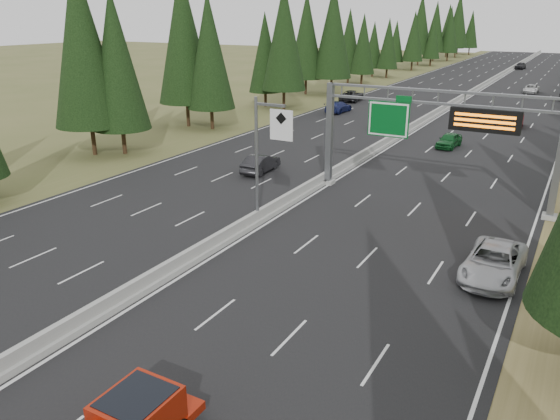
% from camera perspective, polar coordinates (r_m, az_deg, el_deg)
% --- Properties ---
extents(road, '(32.00, 260.00, 0.08)m').
position_cam_1_polar(road, '(85.36, 17.69, 10.40)').
color(road, black).
rests_on(road, ground).
extents(shoulder_left, '(3.60, 260.00, 0.06)m').
position_cam_1_polar(shoulder_left, '(90.63, 6.46, 11.69)').
color(shoulder_left, '#4F5628').
rests_on(shoulder_left, ground).
extents(median_barrier, '(0.70, 260.00, 0.85)m').
position_cam_1_polar(median_barrier, '(85.30, 17.71, 10.65)').
color(median_barrier, gray).
rests_on(median_barrier, road).
extents(sign_gantry, '(16.75, 0.98, 7.80)m').
position_cam_1_polar(sign_gantry, '(39.14, 16.77, 8.06)').
color(sign_gantry, slate).
rests_on(sign_gantry, road).
extents(hov_sign_pole, '(2.80, 0.50, 8.00)m').
position_cam_1_polar(hov_sign_pole, '(33.19, -1.63, 5.93)').
color(hov_sign_pole, slate).
rests_on(hov_sign_pole, road).
extents(tree_row_left, '(11.42, 238.08, 18.56)m').
position_cam_1_polar(tree_row_left, '(79.71, -0.00, 17.32)').
color(tree_row_left, black).
rests_on(tree_row_left, ground).
extents(silver_minivan, '(2.78, 5.81, 1.60)m').
position_cam_1_polar(silver_minivan, '(29.67, 21.42, -5.11)').
color(silver_minivan, '#BABBBF').
rests_on(silver_minivan, road).
extents(car_ahead_green, '(2.03, 4.35, 1.44)m').
position_cam_1_polar(car_ahead_green, '(57.34, 17.26, 6.98)').
color(car_ahead_green, '#135322').
rests_on(car_ahead_green, road).
extents(car_ahead_dkred, '(1.81, 4.23, 1.36)m').
position_cam_1_polar(car_ahead_dkred, '(71.01, 23.50, 8.54)').
color(car_ahead_dkred, maroon).
rests_on(car_ahead_dkred, road).
extents(car_ahead_white, '(2.23, 4.81, 1.34)m').
position_cam_1_polar(car_ahead_white, '(103.03, 24.77, 11.42)').
color(car_ahead_white, silver).
rests_on(car_ahead_white, road).
extents(car_ahead_far, '(2.32, 4.95, 1.64)m').
position_cam_1_polar(car_ahead_far, '(147.41, 23.84, 13.64)').
color(car_ahead_far, black).
rests_on(car_ahead_far, road).
extents(car_onc_near, '(1.88, 4.65, 1.50)m').
position_cam_1_polar(car_onc_near, '(46.03, -2.04, 4.89)').
color(car_onc_near, black).
rests_on(car_onc_near, road).
extents(car_onc_blue, '(2.27, 5.28, 1.52)m').
position_cam_1_polar(car_onc_blue, '(75.30, 6.11, 10.68)').
color(car_onc_blue, navy).
rests_on(car_onc_blue, road).
extents(car_onc_white, '(1.92, 4.41, 1.48)m').
position_cam_1_polar(car_onc_white, '(66.29, 10.60, 9.19)').
color(car_onc_white, '#BABABA').
rests_on(car_onc_white, road).
extents(car_onc_far, '(3.21, 6.06, 1.62)m').
position_cam_1_polar(car_onc_far, '(85.80, 7.53, 11.77)').
color(car_onc_far, black).
rests_on(car_onc_far, road).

